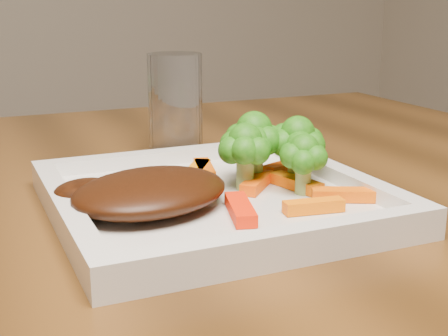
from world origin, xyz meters
name	(u,v)px	position (x,y,z in m)	size (l,w,h in m)	color
plate	(213,204)	(0.19, -0.13, 0.76)	(0.27, 0.27, 0.01)	silver
steak	(151,192)	(0.13, -0.14, 0.78)	(0.13, 0.10, 0.03)	#361708
broccoli_0	(254,145)	(0.24, -0.10, 0.80)	(0.06, 0.06, 0.07)	#236811
broccoli_1	(297,149)	(0.28, -0.12, 0.79)	(0.06, 0.06, 0.06)	#1C6711
broccoli_2	(304,161)	(0.27, -0.15, 0.79)	(0.05, 0.05, 0.06)	#256B11
broccoli_3	(245,156)	(0.22, -0.12, 0.79)	(0.06, 0.06, 0.06)	#236F12
carrot_0	(314,206)	(0.25, -0.20, 0.77)	(0.05, 0.01, 0.01)	#FE6F04
carrot_1	(347,195)	(0.29, -0.18, 0.77)	(0.06, 0.02, 0.01)	#F35D03
carrot_2	(240,209)	(0.19, -0.18, 0.77)	(0.06, 0.02, 0.01)	#FF2304
carrot_3	(287,167)	(0.29, -0.08, 0.77)	(0.06, 0.02, 0.01)	#D14103
carrot_4	(204,169)	(0.21, -0.06, 0.77)	(0.06, 0.01, 0.01)	#E45603
carrot_5	(296,183)	(0.27, -0.14, 0.77)	(0.06, 0.02, 0.01)	#FF6F04
carrot_6	(257,183)	(0.23, -0.12, 0.77)	(0.06, 0.01, 0.01)	#FF5104
drinking_glass	(175,107)	(0.22, 0.05, 0.81)	(0.06, 0.06, 0.12)	silver
carrot_7	(197,171)	(0.20, -0.06, 0.77)	(0.06, 0.02, 0.01)	orange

